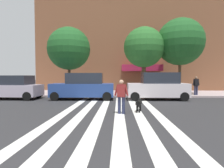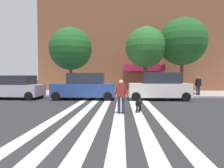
# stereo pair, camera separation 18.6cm
# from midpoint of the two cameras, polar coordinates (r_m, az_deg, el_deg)

# --- Properties ---
(ground_plane) EXTENTS (160.00, 160.00, 0.00)m
(ground_plane) POSITION_cam_midpoint_polar(r_m,az_deg,el_deg) (8.64, -11.49, -9.73)
(ground_plane) COLOR #2B2B2D
(sidewalk_far) EXTENTS (80.00, 6.00, 0.15)m
(sidewalk_far) POSITION_cam_midpoint_polar(r_m,az_deg,el_deg) (18.85, -4.05, -2.87)
(sidewalk_far) COLOR #B19EA0
(sidewalk_far) RESTS_ON ground_plane
(crosswalk_stripes) EXTENTS (4.95, 14.31, 0.01)m
(crosswalk_stripes) POSITION_cam_midpoint_polar(r_m,az_deg,el_deg) (8.42, -1.40, -9.97)
(crosswalk_stripes) COLOR silver
(crosswalk_stripes) RESTS_ON ground_plane
(parked_car_near_curb) EXTENTS (4.56, 2.13, 1.87)m
(parked_car_near_curb) POSITION_cam_midpoint_polar(r_m,az_deg,el_deg) (16.62, -28.84, -0.95)
(parked_car_near_curb) COLOR #BBAFC3
(parked_car_near_curb) RESTS_ON ground_plane
(parked_car_behind_first) EXTENTS (4.86, 2.08, 2.05)m
(parked_car_behind_first) POSITION_cam_midpoint_polar(r_m,az_deg,el_deg) (14.55, -9.22, -0.85)
(parked_car_behind_first) COLOR navy
(parked_car_behind_first) RESTS_ON ground_plane
(parked_car_third_in_line) EXTENTS (4.53, 1.89, 2.09)m
(parked_car_third_in_line) POSITION_cam_midpoint_polar(r_m,az_deg,el_deg) (14.57, 13.64, -0.80)
(parked_car_third_in_line) COLOR silver
(parked_car_third_in_line) RESTS_ON ground_plane
(street_tree_nearest) EXTENTS (3.81, 3.81, 6.04)m
(street_tree_nearest) POSITION_cam_midpoint_polar(r_m,az_deg,el_deg) (17.26, -13.47, 10.56)
(street_tree_nearest) COLOR #4C3823
(street_tree_nearest) RESTS_ON sidewalk_far
(street_tree_middle) EXTENTS (3.76, 3.76, 6.24)m
(street_tree_middle) POSITION_cam_midpoint_polar(r_m,az_deg,el_deg) (17.74, 9.52, 11.06)
(street_tree_middle) COLOR #4C3823
(street_tree_middle) RESTS_ON sidewalk_far
(street_tree_further) EXTENTS (4.40, 4.40, 7.09)m
(street_tree_further) POSITION_cam_midpoint_polar(r_m,az_deg,el_deg) (18.86, 20.05, 12.10)
(street_tree_further) COLOR #4C3823
(street_tree_further) RESTS_ON sidewalk_far
(pedestrian_dog_walker) EXTENTS (0.70, 0.32, 1.64)m
(pedestrian_dog_walker) POSITION_cam_midpoint_polar(r_m,az_deg,el_deg) (8.86, 2.31, -3.31)
(pedestrian_dog_walker) COLOR #282D4C
(pedestrian_dog_walker) RESTS_ON ground_plane
(dog_on_leash) EXTENTS (0.41, 1.03, 0.65)m
(dog_on_leash) POSITION_cam_midpoint_polar(r_m,az_deg,el_deg) (9.54, 7.77, -5.84)
(dog_on_leash) COLOR black
(dog_on_leash) RESTS_ON ground_plane
(pedestrian_bystander) EXTENTS (0.70, 0.33, 1.64)m
(pedestrian_bystander) POSITION_cam_midpoint_polar(r_m,az_deg,el_deg) (17.80, 24.28, -0.16)
(pedestrian_bystander) COLOR #282D4C
(pedestrian_bystander) RESTS_ON sidewalk_far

